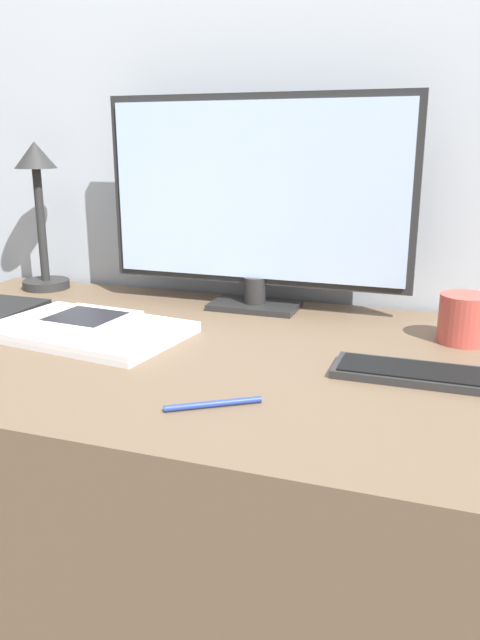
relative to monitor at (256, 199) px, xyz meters
The scene contains 9 objects.
wall_back 0.27m from the monitor, 65.36° to the left, with size 3.60×0.05×2.40m.
desk 0.67m from the monitor, 77.78° to the right, with size 1.48×0.75×0.75m.
monitor is the anchor object (origin of this frame).
keyboard 0.53m from the monitor, 39.83° to the right, with size 0.27×0.10×0.01m.
laptop 0.43m from the monitor, 128.57° to the right, with size 0.37×0.27×0.02m.
ereader 0.41m from the monitor, 133.11° to the right, with size 0.17×0.17×0.01m.
desk_lamp 0.53m from the monitor, behind, with size 0.11×0.11×0.34m.
coffee_mug 0.47m from the monitor, 13.72° to the right, with size 0.12×0.09×0.09m.
pen 0.57m from the monitor, 78.17° to the right, with size 0.12×0.08×0.01m.
Camera 1 is at (0.33, -0.78, 1.09)m, focal length 35.00 mm.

